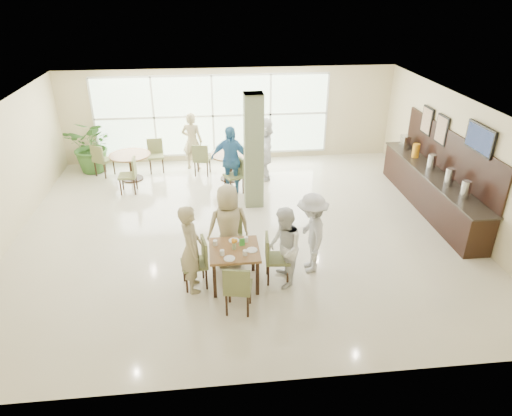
{
  "coord_description": "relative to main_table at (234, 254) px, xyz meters",
  "views": [
    {
      "loc": [
        -0.65,
        -9.12,
        5.14
      ],
      "look_at": [
        0.2,
        -1.2,
        1.1
      ],
      "focal_mm": 32.0,
      "sensor_mm": 36.0,
      "label": 1
    }
  ],
  "objects": [
    {
      "name": "round_table_right",
      "position": [
        0.21,
        4.99,
        -0.08
      ],
      "size": [
        1.1,
        1.1,
        0.75
      ],
      "color": "brown",
      "rests_on": "ground"
    },
    {
      "name": "adult_a",
      "position": [
        0.16,
        4.07,
        0.26
      ],
      "size": [
        1.22,
        0.99,
        1.82
      ],
      "primitive_type": "imported",
      "rotation": [
        0.0,
        0.0,
        -0.42
      ],
      "color": "teal",
      "rests_on": "ground"
    },
    {
      "name": "framed_art_a",
      "position": [
        5.24,
        3.1,
        1.2
      ],
      "size": [
        0.05,
        0.55,
        0.7
      ],
      "color": "black",
      "rests_on": "ground"
    },
    {
      "name": "teen_left",
      "position": [
        -0.77,
        -0.06,
        0.19
      ],
      "size": [
        0.48,
        0.66,
        1.69
      ],
      "primitive_type": "imported",
      "rotation": [
        0.0,
        0.0,
        1.71
      ],
      "color": "tan",
      "rests_on": "ground"
    },
    {
      "name": "round_table_left",
      "position": [
        -2.58,
        5.26,
        -0.07
      ],
      "size": [
        1.14,
        1.14,
        0.75
      ],
      "color": "brown",
      "rests_on": "ground"
    },
    {
      "name": "adult_b",
      "position": [
        1.15,
        4.96,
        0.22
      ],
      "size": [
        0.71,
        1.63,
        1.75
      ],
      "primitive_type": "imported",
      "rotation": [
        0.0,
        0.0,
        -1.57
      ],
      "color": "white",
      "rests_on": "ground"
    },
    {
      "name": "window_bank",
      "position": [
        -0.21,
        6.56,
        0.75
      ],
      "size": [
        7.0,
        0.04,
        7.0
      ],
      "color": "silver",
      "rests_on": "ground"
    },
    {
      "name": "teen_right",
      "position": [
        0.89,
        -0.09,
        0.12
      ],
      "size": [
        0.59,
        0.75,
        1.55
      ],
      "primitive_type": "imported",
      "rotation": [
        0.0,
        0.0,
        -1.57
      ],
      "color": "white",
      "rests_on": "ground"
    },
    {
      "name": "teen_standing",
      "position": [
        1.48,
        0.31,
        0.16
      ],
      "size": [
        0.63,
        1.06,
        1.62
      ],
      "primitive_type": "imported",
      "rotation": [
        0.0,
        0.0,
        -1.6
      ],
      "color": "#B6B7B9",
      "rests_on": "ground"
    },
    {
      "name": "column",
      "position": [
        0.69,
        3.3,
        0.75
      ],
      "size": [
        0.45,
        0.45,
        2.8
      ],
      "primitive_type": "cube",
      "color": "#636C4B",
      "rests_on": "ground"
    },
    {
      "name": "main_table",
      "position": [
        0.0,
        0.0,
        0.0
      ],
      "size": [
        0.9,
        0.9,
        0.75
      ],
      "color": "brown",
      "rests_on": "ground"
    },
    {
      "name": "framed_art_b",
      "position": [
        5.24,
        3.9,
        1.2
      ],
      "size": [
        0.05,
        0.55,
        0.7
      ],
      "color": "black",
      "rests_on": "ground"
    },
    {
      "name": "tabletop_clutter",
      "position": [
        0.01,
        -0.01,
        0.16
      ],
      "size": [
        0.79,
        0.8,
        0.21
      ],
      "color": "white",
      "rests_on": "main_table"
    },
    {
      "name": "chairs_table_left",
      "position": [
        -2.62,
        5.25,
        -0.18
      ],
      "size": [
        2.02,
        1.88,
        0.95
      ],
      "color": "#5A6839",
      "rests_on": "ground"
    },
    {
      "name": "ground",
      "position": [
        0.29,
        2.1,
        -0.65
      ],
      "size": [
        10.0,
        10.0,
        0.0
      ],
      "primitive_type": "plane",
      "color": "beige",
      "rests_on": "ground"
    },
    {
      "name": "adult_standing",
      "position": [
        -0.85,
        5.88,
        0.2
      ],
      "size": [
        0.71,
        0.57,
        1.7
      ],
      "primitive_type": "imported",
      "rotation": [
        0.0,
        0.0,
        2.85
      ],
      "color": "tan",
      "rests_on": "ground"
    },
    {
      "name": "wall_tv",
      "position": [
        5.23,
        1.5,
        1.5
      ],
      "size": [
        0.06,
        1.0,
        0.58
      ],
      "color": "black",
      "rests_on": "ground"
    },
    {
      "name": "buffet_counter",
      "position": [
        4.99,
        2.61,
        -0.1
      ],
      "size": [
        0.64,
        4.7,
        1.95
      ],
      "color": "black",
      "rests_on": "ground"
    },
    {
      "name": "chairs_table_right",
      "position": [
        0.23,
        4.95,
        -0.18
      ],
      "size": [
        2.2,
        1.96,
        0.95
      ],
      "color": "#5A6839",
      "rests_on": "ground"
    },
    {
      "name": "potted_plant",
      "position": [
        -3.72,
        6.0,
        0.14
      ],
      "size": [
        1.74,
        1.74,
        1.58
      ],
      "primitive_type": "imported",
      "rotation": [
        0.0,
        0.0,
        -0.26
      ],
      "color": "#366327",
      "rests_on": "ground"
    },
    {
      "name": "room_shell",
      "position": [
        0.29,
        2.1,
        1.05
      ],
      "size": [
        10.0,
        10.0,
        10.0
      ],
      "color": "white",
      "rests_on": "ground"
    },
    {
      "name": "teen_far",
      "position": [
        -0.07,
        0.67,
        0.2
      ],
      "size": [
        0.9,
        0.59,
        1.71
      ],
      "primitive_type": "imported",
      "rotation": [
        0.0,
        0.0,
        3.31
      ],
      "color": "tan",
      "rests_on": "ground"
    },
    {
      "name": "chairs_main_table",
      "position": [
        0.01,
        0.02,
        -0.18
      ],
      "size": [
        2.04,
        2.12,
        0.95
      ],
      "color": "#5A6839",
      "rests_on": "ground"
    }
  ]
}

